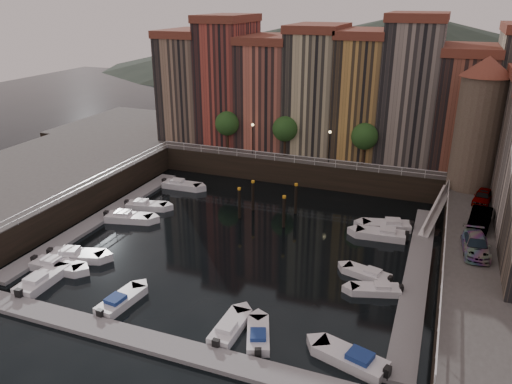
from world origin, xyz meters
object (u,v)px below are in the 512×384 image
at_px(car_b, 480,219).
at_px(mooring_pilings, 268,203).
at_px(boat_left_0, 57,266).
at_px(boat_left_1, 76,255).
at_px(car_c, 476,246).
at_px(gangway, 436,208).
at_px(corner_tower, 479,122).
at_px(boat_left_2, 128,218).
at_px(car_a, 483,197).

bearing_deg(car_b, mooring_pilings, -176.46).
bearing_deg(boat_left_0, boat_left_1, 77.16).
bearing_deg(car_c, car_b, 80.41).
xyz_separation_m(gangway, boat_left_1, (-29.89, -19.24, -1.52)).
distance_m(corner_tower, boat_left_0, 43.13).
distance_m(gangway, boat_left_2, 32.12).
bearing_deg(boat_left_2, boat_left_1, -100.54).
distance_m(boat_left_0, boat_left_2, 10.79).
xyz_separation_m(mooring_pilings, car_b, (20.57, -1.63, 2.13)).
height_order(boat_left_2, car_c, car_c).
bearing_deg(boat_left_1, corner_tower, 19.89).
relative_size(boat_left_1, boat_left_2, 1.00).
distance_m(corner_tower, boat_left_1, 41.64).
bearing_deg(boat_left_2, car_a, 3.91).
height_order(gangway, boat_left_0, gangway).
xyz_separation_m(boat_left_1, boat_left_2, (-0.43, 8.72, 0.00)).
height_order(boat_left_1, car_a, car_a).
relative_size(gangway, boat_left_0, 1.67).
bearing_deg(boat_left_0, corner_tower, 34.57).
bearing_deg(car_b, corner_tower, 102.38).
bearing_deg(car_b, boat_left_0, -147.37).
bearing_deg(mooring_pilings, corner_tower, 23.67).
bearing_deg(mooring_pilings, boat_left_0, -127.91).
distance_m(boat_left_0, car_c, 35.08).
height_order(mooring_pilings, boat_left_2, mooring_pilings).
relative_size(car_a, car_c, 0.81).
bearing_deg(corner_tower, boat_left_2, -155.67).
relative_size(boat_left_2, car_a, 1.35).
bearing_deg(car_b, gangway, 130.41).
distance_m(mooring_pilings, boat_left_2, 14.90).
bearing_deg(corner_tower, car_a, -74.34).
distance_m(gangway, mooring_pilings, 17.40).
height_order(boat_left_1, car_c, car_c).
height_order(gangway, boat_left_1, gangway).
height_order(car_a, car_b, car_b).
xyz_separation_m(boat_left_2, car_b, (33.99, 4.71, 3.38)).
bearing_deg(boat_left_1, boat_left_0, -115.51).
bearing_deg(boat_left_0, car_a, 28.69).
bearing_deg(car_a, boat_left_1, -139.36).
relative_size(corner_tower, car_c, 2.86).
height_order(boat_left_2, car_b, car_b).
bearing_deg(boat_left_1, gangway, 16.75).
height_order(mooring_pilings, boat_left_1, mooring_pilings).
distance_m(boat_left_1, car_b, 36.31).
xyz_separation_m(boat_left_0, car_a, (34.34, 21.49, 3.29)).
relative_size(boat_left_0, car_b, 1.06).
height_order(corner_tower, car_a, corner_tower).
relative_size(boat_left_1, car_c, 1.09).
height_order(gangway, mooring_pilings, gangway).
xyz_separation_m(mooring_pilings, car_a, (21.00, 4.36, 2.02)).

